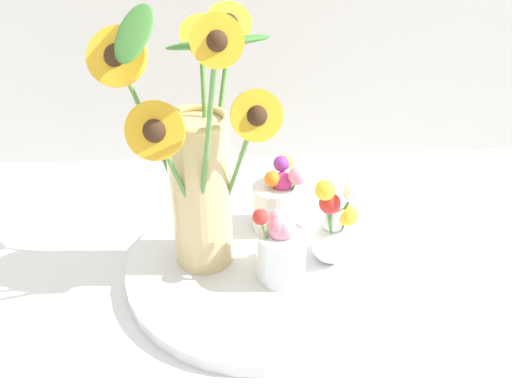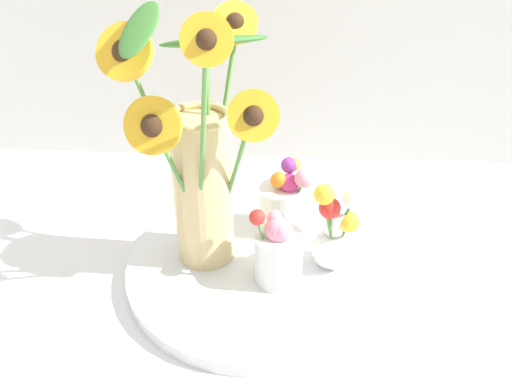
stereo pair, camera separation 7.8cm
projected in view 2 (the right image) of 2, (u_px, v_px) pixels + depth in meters
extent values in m
plane|color=silver|center=(232.00, 301.00, 0.81)|extent=(6.00, 6.00, 0.00)
cylinder|color=silver|center=(256.00, 266.00, 0.86)|extent=(0.44, 0.44, 0.02)
cylinder|color=#D1B77A|center=(203.00, 192.00, 0.81)|extent=(0.10, 0.10, 0.26)
torus|color=#D1B77A|center=(198.00, 116.00, 0.74)|extent=(0.10, 0.10, 0.01)
cylinder|color=#568E42|center=(234.00, 177.00, 0.76)|extent=(0.06, 0.07, 0.22)
cylinder|color=gold|center=(253.00, 116.00, 0.67)|extent=(0.09, 0.03, 0.09)
sphere|color=#382314|center=(253.00, 116.00, 0.67)|extent=(0.03, 0.03, 0.03)
cylinder|color=#568E42|center=(185.00, 191.00, 0.76)|extent=(0.06, 0.06, 0.23)
cylinder|color=gold|center=(153.00, 126.00, 0.68)|extent=(0.10, 0.04, 0.10)
sphere|color=#382314|center=(153.00, 126.00, 0.68)|extent=(0.03, 0.03, 0.03)
cylinder|color=#568E42|center=(208.00, 135.00, 0.77)|extent=(0.01, 0.06, 0.29)
cylinder|color=gold|center=(206.00, 32.00, 0.71)|extent=(0.06, 0.05, 0.05)
sphere|color=#382314|center=(206.00, 32.00, 0.71)|extent=(0.03, 0.03, 0.03)
cylinder|color=#568E42|center=(167.00, 151.00, 0.80)|extent=(0.10, 0.02, 0.30)
cylinder|color=gold|center=(125.00, 52.00, 0.73)|extent=(0.11, 0.06, 0.10)
sphere|color=#382314|center=(125.00, 52.00, 0.73)|extent=(0.04, 0.04, 0.04)
cylinder|color=#568E42|center=(202.00, 153.00, 0.70)|extent=(0.05, 0.11, 0.33)
cylinder|color=gold|center=(207.00, 40.00, 0.56)|extent=(0.07, 0.03, 0.07)
sphere|color=#382314|center=(207.00, 40.00, 0.56)|extent=(0.03, 0.03, 0.03)
cylinder|color=#568E42|center=(222.00, 127.00, 0.78)|extent=(0.06, 0.06, 0.30)
cylinder|color=gold|center=(238.00, 23.00, 0.72)|extent=(0.07, 0.05, 0.06)
sphere|color=#382314|center=(238.00, 23.00, 0.72)|extent=(0.03, 0.03, 0.03)
ellipsoid|color=#38702D|center=(139.00, 29.00, 0.69)|extent=(0.07, 0.12, 0.07)
ellipsoid|color=#38702D|center=(216.00, 41.00, 0.61)|extent=(0.16, 0.13, 0.03)
cylinder|color=white|center=(278.00, 257.00, 0.80)|extent=(0.08, 0.08, 0.09)
cylinder|color=#568E42|center=(285.00, 250.00, 0.79)|extent=(0.02, 0.01, 0.08)
sphere|color=pink|center=(282.00, 231.00, 0.77)|extent=(0.03, 0.03, 0.03)
cylinder|color=#568E42|center=(277.00, 249.00, 0.80)|extent=(0.01, 0.01, 0.08)
sphere|color=pink|center=(278.00, 230.00, 0.77)|extent=(0.04, 0.04, 0.04)
cylinder|color=#568E42|center=(279.00, 244.00, 0.79)|extent=(0.02, 0.02, 0.09)
sphere|color=pink|center=(275.00, 219.00, 0.78)|extent=(0.03, 0.03, 0.03)
cylinder|color=#568E42|center=(264.00, 245.00, 0.78)|extent=(0.03, 0.02, 0.09)
sphere|color=red|center=(257.00, 217.00, 0.75)|extent=(0.02, 0.02, 0.02)
sphere|color=white|center=(332.00, 248.00, 0.83)|extent=(0.07, 0.07, 0.07)
cylinder|color=white|center=(334.00, 222.00, 0.80)|extent=(0.03, 0.03, 0.04)
cylinder|color=#4C8438|center=(342.00, 221.00, 0.80)|extent=(0.03, 0.03, 0.10)
sphere|color=white|center=(355.00, 198.00, 0.76)|extent=(0.04, 0.04, 0.04)
cylinder|color=#4C8438|center=(331.00, 234.00, 0.80)|extent=(0.02, 0.01, 0.10)
sphere|color=red|center=(330.00, 208.00, 0.77)|extent=(0.03, 0.03, 0.03)
cylinder|color=#4C8438|center=(340.00, 241.00, 0.82)|extent=(0.03, 0.01, 0.08)
sphere|color=yellow|center=(349.00, 222.00, 0.80)|extent=(0.04, 0.04, 0.04)
cylinder|color=#4C8438|center=(329.00, 226.00, 0.79)|extent=(0.03, 0.02, 0.12)
sphere|color=yellow|center=(324.00, 194.00, 0.75)|extent=(0.03, 0.03, 0.03)
cylinder|color=white|center=(280.00, 209.00, 0.92)|extent=(0.08, 0.08, 0.09)
cylinder|color=#4C8438|center=(294.00, 202.00, 0.89)|extent=(0.03, 0.01, 0.10)
sphere|color=pink|center=(304.00, 179.00, 0.87)|extent=(0.03, 0.03, 0.03)
cylinder|color=#4C8438|center=(287.00, 201.00, 0.90)|extent=(0.01, 0.01, 0.07)
sphere|color=#C6337A|center=(289.00, 184.00, 0.89)|extent=(0.04, 0.04, 0.04)
cylinder|color=#4C8438|center=(283.00, 202.00, 0.90)|extent=(0.02, 0.01, 0.09)
sphere|color=orange|center=(278.00, 180.00, 0.88)|extent=(0.03, 0.03, 0.03)
cylinder|color=#4C8438|center=(288.00, 190.00, 0.90)|extent=(0.01, 0.02, 0.09)
sphere|color=purple|center=(289.00, 165.00, 0.88)|extent=(0.03, 0.03, 0.03)
cylinder|color=#4C8438|center=(285.00, 193.00, 0.91)|extent=(0.03, 0.02, 0.11)
sphere|color=yellow|center=(294.00, 164.00, 0.89)|extent=(0.03, 0.03, 0.03)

